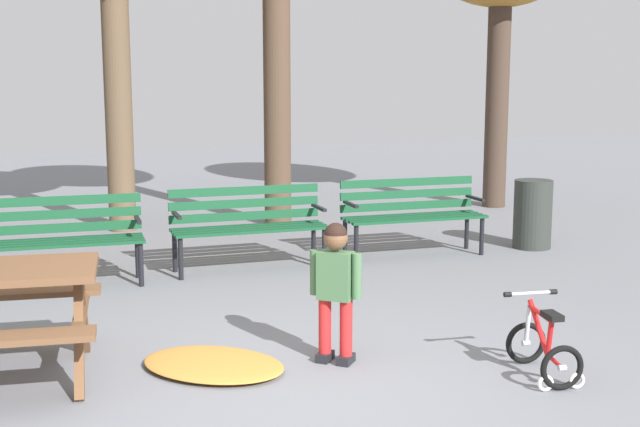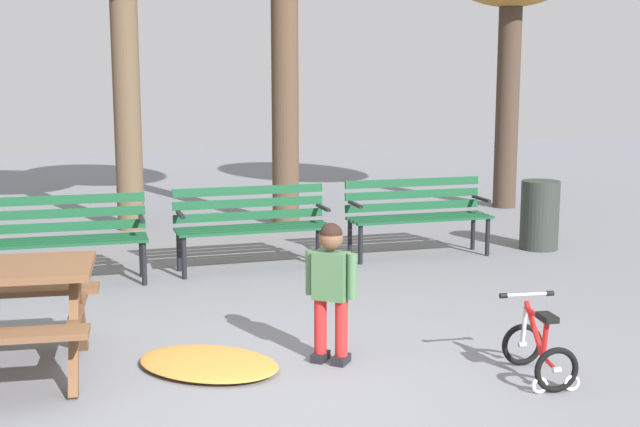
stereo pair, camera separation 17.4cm
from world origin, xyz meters
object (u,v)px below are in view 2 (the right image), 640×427
(kids_bicycle, at_px, (539,350))
(trash_bin, at_px, (540,215))
(child_standing, at_px, (331,282))
(park_bench_far_right, at_px, (417,210))
(park_bench_left, at_px, (62,232))
(park_bench_right, at_px, (252,220))

(kids_bicycle, distance_m, trash_bin, 4.38)
(child_standing, distance_m, trash_bin, 4.63)
(kids_bicycle, bearing_deg, park_bench_far_right, 75.84)
(park_bench_far_right, bearing_deg, park_bench_left, -179.38)
(park_bench_far_right, bearing_deg, trash_bin, -6.28)
(park_bench_left, distance_m, park_bench_far_right, 3.80)
(park_bench_left, xyz_separation_m, child_standing, (1.65, -2.98, 0.07))
(kids_bicycle, bearing_deg, trash_bin, 55.94)
(park_bench_left, bearing_deg, park_bench_right, 0.91)
(park_bench_left, height_order, child_standing, child_standing)
(park_bench_left, xyz_separation_m, park_bench_far_right, (3.80, 0.04, 0.00))
(park_bench_right, bearing_deg, park_bench_left, -179.09)
(park_bench_right, distance_m, child_standing, 3.02)
(park_bench_right, bearing_deg, trash_bin, -2.58)
(park_bench_left, height_order, trash_bin, park_bench_left)
(child_standing, bearing_deg, trash_bin, 38.06)
(park_bench_left, distance_m, park_bench_right, 1.90)
(park_bench_right, bearing_deg, park_bench_far_right, 0.34)
(park_bench_left, bearing_deg, trash_bin, -1.33)
(park_bench_left, xyz_separation_m, kids_bicycle, (2.84, -3.75, -0.31))
(park_bench_left, relative_size, child_standing, 1.63)
(child_standing, xyz_separation_m, trash_bin, (3.65, 2.86, -0.18))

